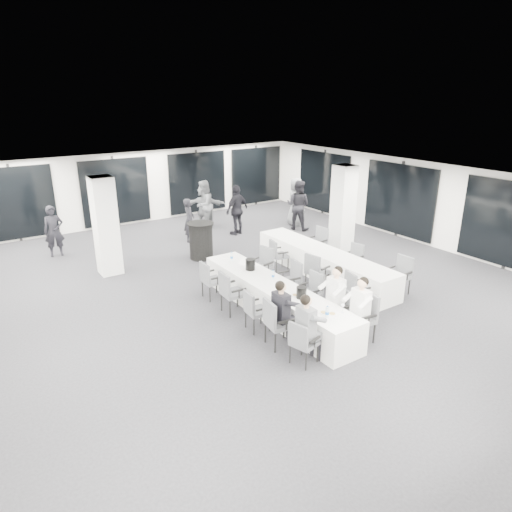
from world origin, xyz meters
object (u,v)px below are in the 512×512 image
Objects in this scene: cocktail_table at (201,240)px; chair_main_left_fourth at (230,290)px; standing_guest_d at (237,207)px; chair_main_right_mid at (312,290)px; standing_guest_f at (204,203)px; chair_side_right_mid at (354,257)px; standing_guest_e at (296,199)px; standing_guest_b at (204,202)px; chair_main_left_second at (276,320)px; banquet_table_main at (275,299)px; chair_main_right_near at (364,314)px; chair_main_right_second at (338,305)px; chair_side_left_near at (355,288)px; ice_bucket_far at (250,264)px; standing_guest_a at (189,217)px; banquet_table_side at (323,263)px; chair_main_right_far at (263,263)px; chair_main_left_far at (210,278)px; standing_guest_h at (298,202)px; chair_main_right_fourth at (291,278)px; chair_side_left_mid at (315,269)px; chair_main_left_near at (302,341)px; chair_main_left_mid at (254,309)px; chair_side_left_far at (277,253)px; chair_side_right_near at (401,273)px; ice_bucket_near at (301,292)px.

cocktail_table is 3.98m from chair_main_left_fourth.
chair_main_left_fourth is at bearing 40.17° from standing_guest_d.
standing_guest_f reaches higher than chair_main_right_mid.
standing_guest_e is (1.83, 4.99, 0.55)m from chair_side_right_mid.
chair_main_left_second is at bearing 33.03° from standing_guest_b.
chair_main_right_near is at bearing -67.15° from banquet_table_main.
standing_guest_e reaches higher than chair_main_right_mid.
chair_side_left_near is (0.90, 0.39, 0.05)m from chair_main_right_second.
chair_side_right_mid is at bearing 12.97° from banquet_table_main.
chair_side_left_near is 0.46× the size of standing_guest_b.
ice_bucket_far is (-5.17, -4.66, -0.16)m from standing_guest_e.
chair_side_right_mid is (2.56, 2.03, 0.00)m from chair_main_right_second.
standing_guest_d is (1.82, -0.20, 0.18)m from standing_guest_a.
chair_side_right_mid is at bearing 147.73° from chair_side_left_near.
banquet_table_side is 1.80m from chair_main_right_far.
chair_main_left_far is at bearing 33.36° from chair_main_right_near.
chair_main_right_fourth is at bearing 110.14° from standing_guest_h.
chair_main_left_fourth reaches higher than chair_main_left_far.
cocktail_table is at bearing 13.28° from chair_main_right_fourth.
chair_side_left_mid is at bearing 132.61° from chair_main_left_second.
chair_main_left_near is 1.62m from chair_main_left_mid.
chair_side_left_mid reaches higher than chair_main_right_mid.
chair_main_right_fourth is at bearing 142.54° from chair_main_left_second.
chair_main_right_near is at bearing 121.06° from standing_guest_h.
chair_main_right_fourth is 6.34m from standing_guest_h.
banquet_table_side is at bearing 48.00° from chair_side_left_far.
chair_main_right_fourth is 1.00× the size of chair_side_left_mid.
chair_side_left_near is 1.09× the size of chair_side_right_mid.
standing_guest_b is (1.19, 7.69, 0.51)m from chair_main_right_mid.
standing_guest_a reaches higher than chair_main_left_second.
ice_bucket_far is (-2.51, -0.08, 0.51)m from banquet_table_side.
chair_side_right_mid is at bearing 166.10° from standing_guest_e.
standing_guest_h is (3.20, 4.70, 0.50)m from chair_side_left_mid.
standing_guest_d reaches higher than chair_side_right_near.
chair_main_right_near is at bearing 125.99° from chair_side_right_mid.
chair_main_left_fourth reaches higher than banquet_table_main.
banquet_table_main is 5.26× the size of chair_main_right_mid.
standing_guest_f is (1.28, 9.47, 0.37)m from chair_main_right_near.
chair_main_right_fourth is at bearing -156.54° from banquet_table_side.
banquet_table_main is at bearing -27.25° from chair_side_left_far.
chair_main_left_second and chair_main_right_near have the same top height.
chair_main_left_near is 0.99× the size of chair_side_left_far.
chair_main_right_mid is 0.94× the size of chair_main_right_far.
chair_side_right_near is 3.92× the size of ice_bucket_near.
chair_main_left_near reaches higher than banquet_table_side.
chair_main_right_mid is at bearing 114.36° from standing_guest_h.
cocktail_table is 5.72m from chair_main_left_second.
banquet_table_main is 0.92m from chair_main_right_mid.
ice_bucket_far is (0.89, 0.49, 0.30)m from chair_main_left_fourth.
chair_main_left_mid is 0.96× the size of chair_main_right_mid.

